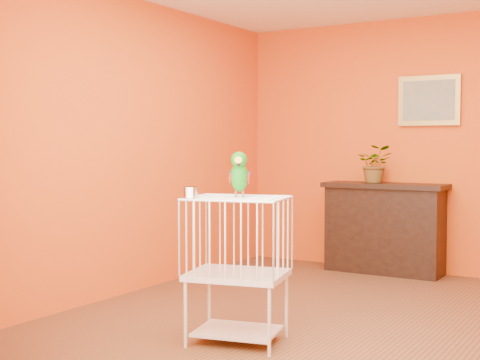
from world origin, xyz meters
The scene contains 8 objects.
ground centered at (0.00, 0.00, 0.00)m, with size 4.50×4.50×0.00m, color brown.
room_shell centered at (0.00, 0.00, 1.58)m, with size 4.50×4.50×4.50m.
console_cabinet centered at (-0.39, 2.03, 0.46)m, with size 1.23×0.44×0.92m.
potted_plant centered at (-0.49, 2.06, 1.07)m, with size 0.35×0.39×0.30m, color #26722D.
framed_picture centered at (0.00, 2.22, 1.75)m, with size 0.62×0.04×0.50m.
birdcage centered at (-0.40, -0.80, 0.50)m, with size 0.71×0.61×0.96m.
feed_cup centered at (-0.61, -1.04, 1.00)m, with size 0.10×0.10×0.07m, color silver.
parrot centered at (-0.41, -0.77, 1.11)m, with size 0.19×0.26×0.30m.
Camera 1 is at (1.88, -4.51, 1.30)m, focal length 50.00 mm.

